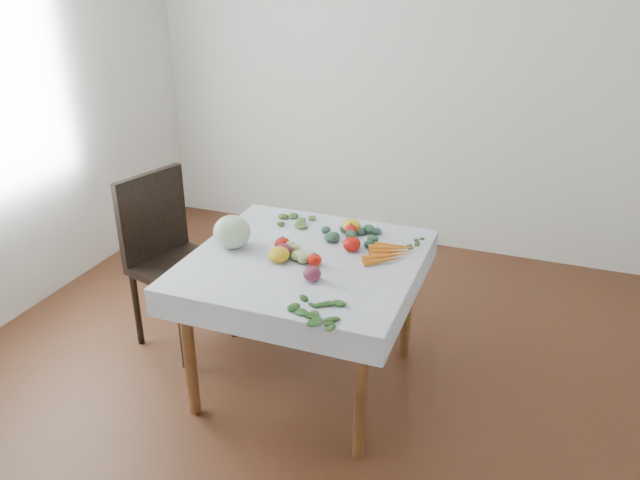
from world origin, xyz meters
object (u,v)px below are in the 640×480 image
object	(u,v)px
heirloom_back	(351,226)
carrot_bunch	(389,253)
table	(305,275)
chair	(169,249)
cabbage	(232,232)

from	to	relation	value
heirloom_back	carrot_bunch	bearing A→B (deg)	-37.63
table	chair	world-z (taller)	chair
chair	heirloom_back	bearing A→B (deg)	12.46
chair	carrot_bunch	xyz separation A→B (m)	(1.30, 0.02, 0.19)
heirloom_back	cabbage	bearing A→B (deg)	-142.55
table	heirloom_back	world-z (taller)	heirloom_back
table	chair	bearing A→B (deg)	171.09
table	chair	xyz separation A→B (m)	(-0.91, 0.14, -0.07)
table	carrot_bunch	size ratio (longest dim) A/B	3.35
chair	cabbage	xyz separation A→B (m)	(0.52, -0.17, 0.26)
table	cabbage	bearing A→B (deg)	-176.68
heirloom_back	carrot_bunch	xyz separation A→B (m)	(0.27, -0.21, -0.02)
carrot_bunch	table	bearing A→B (deg)	-157.16
cabbage	carrot_bunch	bearing A→B (deg)	13.41
cabbage	carrot_bunch	xyz separation A→B (m)	(0.78, 0.19, -0.07)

